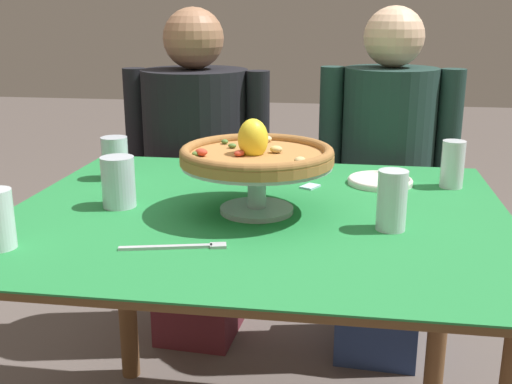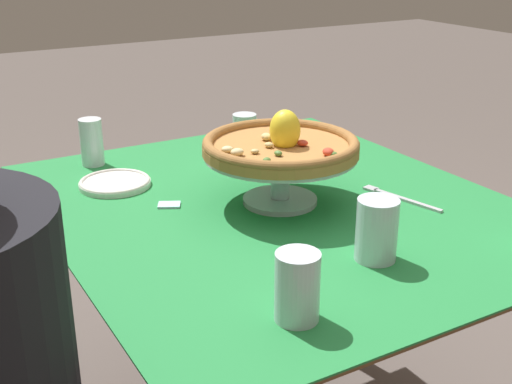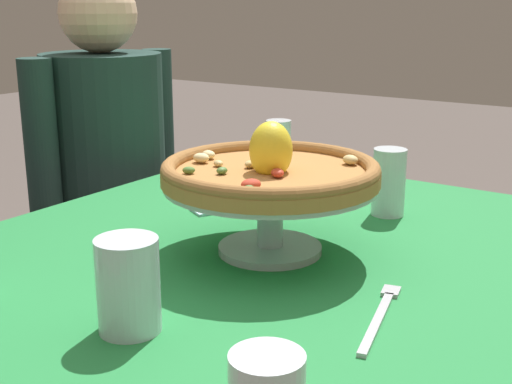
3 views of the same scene
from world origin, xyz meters
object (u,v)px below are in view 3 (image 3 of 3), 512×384
at_px(pizza_stand, 269,205).
at_px(pizza, 269,170).
at_px(side_plate, 232,183).
at_px(dinner_fork, 381,314).
at_px(sugar_packet, 203,211).
at_px(water_glass_side_right, 389,187).
at_px(diner_right, 111,223).
at_px(water_glass_back_right, 278,149).
at_px(water_glass_side_left, 129,290).

height_order(pizza_stand, pizza, pizza).
height_order(side_plate, dinner_fork, side_plate).
relative_size(pizza_stand, sugar_packet, 6.87).
distance_m(water_glass_side_right, diner_right, 0.84).
relative_size(water_glass_back_right, diner_right, 0.10).
bearing_deg(water_glass_back_right, sugar_packet, -170.67).
xyz_separation_m(dinner_fork, diner_right, (0.45, 0.98, -0.18)).
relative_size(water_glass_side_left, dinner_fork, 0.58).
relative_size(pizza, sugar_packet, 7.00).
relative_size(side_plate, diner_right, 0.14).
height_order(water_glass_side_left, diner_right, diner_right).
height_order(water_glass_side_right, dinner_fork, water_glass_side_right).
relative_size(water_glass_side_right, diner_right, 0.11).
bearing_deg(pizza, side_plate, 44.67).
distance_m(water_glass_back_right, diner_right, 0.52).
distance_m(dinner_fork, sugar_packet, 0.53).
height_order(water_glass_back_right, side_plate, water_glass_back_right).
xyz_separation_m(pizza_stand, water_glass_side_left, (-0.33, -0.01, -0.03)).
bearing_deg(water_glass_side_left, sugar_packet, 28.17).
relative_size(water_glass_back_right, side_plate, 0.72).
distance_m(pizza_stand, water_glass_side_left, 0.33).
bearing_deg(pizza_stand, water_glass_back_right, 31.05).
bearing_deg(pizza_stand, sugar_packet, 63.99).
relative_size(side_plate, dinner_fork, 0.83).
distance_m(sugar_packet, diner_right, 0.58).
xyz_separation_m(pizza_stand, water_glass_back_right, (0.48, 0.29, -0.03)).
distance_m(dinner_fork, diner_right, 1.09).
xyz_separation_m(pizza_stand, pizza, (-0.00, -0.00, 0.06)).
distance_m(water_glass_side_right, water_glass_back_right, 0.40).
bearing_deg(sugar_packet, side_plate, 19.20).
bearing_deg(dinner_fork, diner_right, 65.39).
height_order(water_glass_back_right, sugar_packet, water_glass_back_right).
distance_m(side_plate, dinner_fork, 0.68).
height_order(water_glass_back_right, dinner_fork, water_glass_back_right).
xyz_separation_m(water_glass_side_left, sugar_packet, (0.44, 0.24, -0.05)).
bearing_deg(water_glass_side_right, water_glass_side_left, 173.83).
relative_size(water_glass_side_left, sugar_packet, 2.42).
bearing_deg(water_glass_side_left, pizza, 1.16).
height_order(side_plate, sugar_packet, side_plate).
bearing_deg(side_plate, pizza, -135.33).
relative_size(water_glass_side_right, sugar_packet, 2.59).
relative_size(water_glass_side_left, diner_right, 0.10).
distance_m(pizza_stand, water_glass_side_right, 0.31).
bearing_deg(sugar_packet, pizza, -116.11).
distance_m(pizza, water_glass_back_right, 0.57).
bearing_deg(water_glass_side_left, water_glass_back_right, 20.11).
bearing_deg(water_glass_back_right, pizza, -148.96).
xyz_separation_m(water_glass_side_left, side_plate, (0.62, 0.30, -0.04)).
xyz_separation_m(pizza, water_glass_side_left, (-0.33, -0.01, -0.09)).
relative_size(pizza_stand, water_glass_back_right, 2.76).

